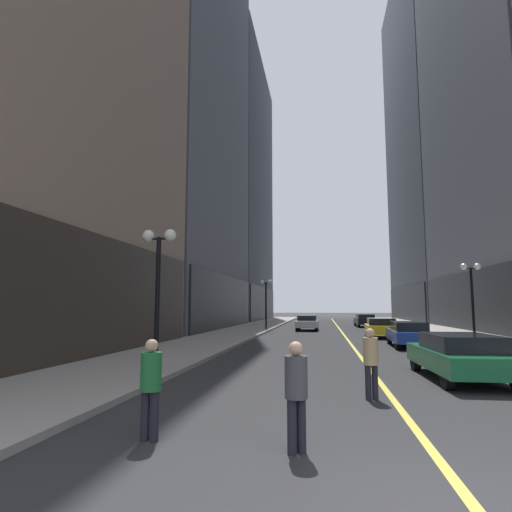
# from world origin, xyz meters

# --- Properties ---
(ground_plane) EXTENTS (200.00, 200.00, 0.00)m
(ground_plane) POSITION_xyz_m (0.00, 35.00, 0.00)
(ground_plane) COLOR #2D2D30
(sidewalk_left) EXTENTS (4.50, 78.00, 0.15)m
(sidewalk_left) POSITION_xyz_m (-8.25, 35.00, 0.07)
(sidewalk_left) COLOR #9E9991
(sidewalk_left) RESTS_ON ground
(sidewalk_right) EXTENTS (4.50, 78.00, 0.15)m
(sidewalk_right) POSITION_xyz_m (8.25, 35.00, 0.07)
(sidewalk_right) COLOR #9E9991
(sidewalk_right) RESTS_ON ground
(lane_centre_stripe) EXTENTS (0.16, 70.00, 0.01)m
(lane_centre_stripe) POSITION_xyz_m (0.00, 35.00, 0.00)
(lane_centre_stripe) COLOR #E5D64C
(lane_centre_stripe) RESTS_ON ground
(building_left_mid) EXTENTS (15.03, 24.00, 60.37)m
(building_left_mid) POSITION_xyz_m (-17.92, 34.50, 30.11)
(building_left_mid) COLOR slate
(building_left_mid) RESTS_ON ground
(building_left_far) EXTENTS (12.71, 26.00, 41.72)m
(building_left_far) POSITION_xyz_m (-16.75, 60.00, 20.77)
(building_left_far) COLOR #4C515B
(building_left_far) RESTS_ON ground
(building_right_far) EXTENTS (10.82, 26.00, 54.19)m
(building_right_far) POSITION_xyz_m (15.81, 60.00, 27.00)
(building_right_far) COLOR #4C515B
(building_right_far) RESTS_ON ground
(car_green) EXTENTS (2.09, 4.68, 1.32)m
(car_green) POSITION_xyz_m (2.37, 8.66, 0.72)
(car_green) COLOR #196038
(car_green) RESTS_ON ground
(car_blue) EXTENTS (1.91, 4.58, 1.32)m
(car_blue) POSITION_xyz_m (2.86, 18.74, 0.72)
(car_blue) COLOR navy
(car_blue) RESTS_ON ground
(car_yellow) EXTENTS (2.08, 4.11, 1.32)m
(car_yellow) POSITION_xyz_m (2.34, 25.32, 0.72)
(car_yellow) COLOR yellow
(car_yellow) RESTS_ON ground
(car_silver) EXTENTS (1.93, 4.55, 1.32)m
(car_silver) POSITION_xyz_m (-2.89, 33.42, 0.72)
(car_silver) COLOR #B7B7BC
(car_silver) RESTS_ON ground
(car_black) EXTENTS (1.96, 4.77, 1.32)m
(car_black) POSITION_xyz_m (2.75, 40.63, 0.72)
(car_black) COLOR black
(car_black) RESTS_ON ground
(pedestrian_with_orange_bag) EXTENTS (0.47, 0.47, 1.61)m
(pedestrian_with_orange_bag) POSITION_xyz_m (-1.97, 1.79, 0.93)
(pedestrian_with_orange_bag) COLOR black
(pedestrian_with_orange_bag) RESTS_ON ground
(pedestrian_in_tan_trench) EXTENTS (0.42, 0.42, 1.62)m
(pedestrian_in_tan_trench) POSITION_xyz_m (-0.48, 5.60, 0.94)
(pedestrian_in_tan_trench) COLOR black
(pedestrian_in_tan_trench) RESTS_ON ground
(pedestrian_in_green_parka) EXTENTS (0.35, 0.35, 1.60)m
(pedestrian_in_green_parka) POSITION_xyz_m (-4.32, 2.01, 0.92)
(pedestrian_in_green_parka) COLOR black
(pedestrian_in_green_parka) RESTS_ON ground
(street_lamp_left_near) EXTENTS (1.06, 0.36, 4.43)m
(street_lamp_left_near) POSITION_xyz_m (-6.40, 7.35, 3.26)
(street_lamp_left_near) COLOR black
(street_lamp_left_near) RESTS_ON ground
(street_lamp_left_far) EXTENTS (1.06, 0.36, 4.43)m
(street_lamp_left_far) POSITION_xyz_m (-6.40, 32.07, 3.26)
(street_lamp_left_far) COLOR black
(street_lamp_left_far) RESTS_ON ground
(street_lamp_right_mid) EXTENTS (1.06, 0.36, 4.43)m
(street_lamp_right_mid) POSITION_xyz_m (6.40, 19.63, 3.26)
(street_lamp_right_mid) COLOR black
(street_lamp_right_mid) RESTS_ON ground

